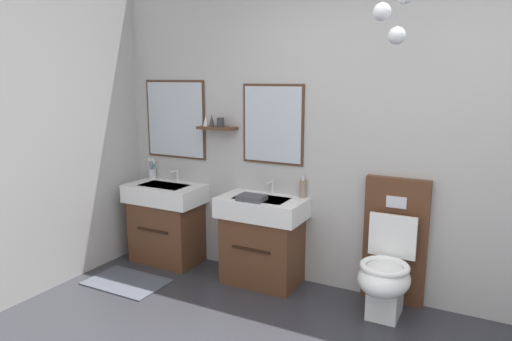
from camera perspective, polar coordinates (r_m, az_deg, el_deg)
The scene contains 10 objects.
wall_back at distance 3.67m, azimuth 17.65°, elevation 4.49°, with size 5.42×0.65×2.66m.
bath_mat at distance 4.25m, azimuth -15.71°, elevation -13.14°, with size 0.68×0.44×0.01m, color #474C56.
vanity_sink_left at distance 4.52m, azimuth -10.93°, elevation -6.12°, with size 0.73×0.46×0.75m.
tap_on_left_sink at distance 4.53m, azimuth -9.86°, elevation -0.44°, with size 0.03×0.13×0.11m.
vanity_sink_right at distance 3.98m, azimuth 0.85°, elevation -8.33°, with size 0.73×0.46×0.75m.
tap_on_right_sink at distance 4.00m, azimuth 1.92°, elevation -1.85°, with size 0.03×0.13×0.11m.
toilet at distance 3.65m, azimuth 16.16°, elevation -11.02°, with size 0.48×0.62×1.00m.
toothbrush_cup at distance 4.70m, azimuth -12.69°, elevation -0.29°, with size 0.07×0.07×0.21m.
soap_dispenser at distance 3.88m, azimuth 5.81°, elevation -2.21°, with size 0.06×0.06×0.18m.
folded_hand_towel at distance 3.78m, azimuth -0.55°, elevation -3.39°, with size 0.22×0.16×0.04m, color #47474C.
Camera 1 is at (0.62, -1.81, 1.74)m, focal length 32.32 mm.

